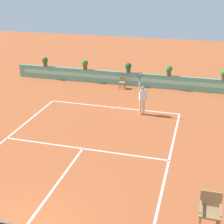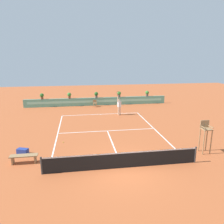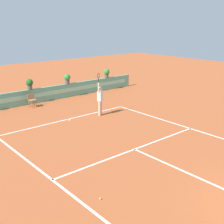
# 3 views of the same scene
# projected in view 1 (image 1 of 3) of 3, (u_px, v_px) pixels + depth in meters

# --- Properties ---
(ground_plane) EXTENTS (60.00, 60.00, 0.00)m
(ground_plane) POSITION_uv_depth(u_px,v_px,m) (80.00, 153.00, 15.59)
(ground_plane) COLOR #B2562D
(court_lines) EXTENTS (8.32, 11.94, 0.01)m
(court_lines) POSITION_uv_depth(u_px,v_px,m) (85.00, 145.00, 16.23)
(court_lines) COLOR white
(court_lines) RESTS_ON ground
(back_wall_barrier) EXTENTS (18.00, 0.21, 1.00)m
(back_wall_barrier) POSITION_uv_depth(u_px,v_px,m) (129.00, 79.00, 24.62)
(back_wall_barrier) COLOR #60A88E
(back_wall_barrier) RESTS_ON ground
(umpire_chair) EXTENTS (0.60, 0.60, 2.14)m
(umpire_chair) POSITION_uv_depth(u_px,v_px,m) (209.00, 219.00, 9.45)
(umpire_chair) COLOR #99754C
(umpire_chair) RESTS_ON ground
(ball_kid_chair) EXTENTS (0.44, 0.44, 0.85)m
(ball_kid_chair) POSITION_uv_depth(u_px,v_px,m) (122.00, 82.00, 24.06)
(ball_kid_chair) COLOR #99754C
(ball_kid_chair) RESTS_ON ground
(tennis_player) EXTENTS (0.56, 0.36, 2.58)m
(tennis_player) POSITION_uv_depth(u_px,v_px,m) (142.00, 98.00, 19.41)
(tennis_player) COLOR beige
(tennis_player) RESTS_ON ground
(potted_plant_right) EXTENTS (0.48, 0.48, 0.72)m
(potted_plant_right) POSITION_uv_depth(u_px,v_px,m) (169.00, 70.00, 23.56)
(potted_plant_right) COLOR #514C47
(potted_plant_right) RESTS_ON back_wall_barrier
(potted_plant_far_right) EXTENTS (0.48, 0.48, 0.72)m
(potted_plant_far_right) POSITION_uv_depth(u_px,v_px,m) (224.00, 74.00, 22.64)
(potted_plant_far_right) COLOR #514C47
(potted_plant_far_right) RESTS_ON back_wall_barrier
(potted_plant_left) EXTENTS (0.48, 0.48, 0.72)m
(potted_plant_left) POSITION_uv_depth(u_px,v_px,m) (85.00, 64.00, 25.11)
(potted_plant_left) COLOR brown
(potted_plant_left) RESTS_ON back_wall_barrier
(potted_plant_far_left) EXTENTS (0.48, 0.48, 0.72)m
(potted_plant_far_left) POSITION_uv_depth(u_px,v_px,m) (45.00, 61.00, 25.93)
(potted_plant_far_left) COLOR brown
(potted_plant_far_left) RESTS_ON back_wall_barrier
(potted_plant_centre) EXTENTS (0.48, 0.48, 0.72)m
(potted_plant_centre) POSITION_uv_depth(u_px,v_px,m) (128.00, 67.00, 24.29)
(potted_plant_centre) COLOR #514C47
(potted_plant_centre) RESTS_ON back_wall_barrier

